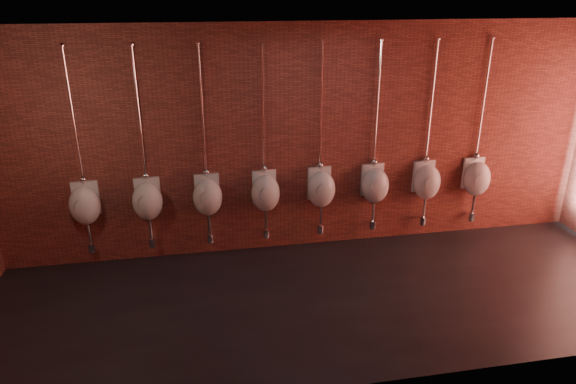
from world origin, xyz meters
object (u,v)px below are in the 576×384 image
object	(u,v)px
urinal_0	(85,204)
urinal_1	(147,200)
urinal_4	(321,188)
urinal_5	(375,185)
urinal_2	(208,196)
urinal_3	(265,192)
urinal_7	(477,178)
urinal_6	(427,181)

from	to	relation	value
urinal_0	urinal_1	world-z (taller)	same
urinal_4	urinal_5	bearing A→B (deg)	0.00
urinal_1	urinal_2	distance (m)	0.80
urinal_2	urinal_5	world-z (taller)	same
urinal_2	urinal_0	bearing A→B (deg)	180.00
urinal_3	urinal_7	size ratio (longest dim) A/B	1.00
urinal_1	urinal_2	world-z (taller)	same
urinal_4	urinal_3	bearing A→B (deg)	180.00
urinal_1	urinal_6	distance (m)	4.01
urinal_3	urinal_5	size ratio (longest dim) A/B	1.00
urinal_6	urinal_3	bearing A→B (deg)	180.00
urinal_2	urinal_7	world-z (taller)	same
urinal_1	urinal_2	bearing A→B (deg)	0.00
urinal_2	urinal_6	bearing A→B (deg)	0.00
urinal_2	urinal_7	xyz separation A→B (m)	(4.01, 0.00, 0.00)
urinal_0	urinal_2	size ratio (longest dim) A/B	1.00
urinal_5	urinal_3	bearing A→B (deg)	180.00
urinal_3	urinal_6	bearing A→B (deg)	0.00
urinal_3	urinal_5	bearing A→B (deg)	0.00
urinal_3	urinal_5	distance (m)	1.60
urinal_1	urinal_6	size ratio (longest dim) A/B	1.00
urinal_2	urinal_7	distance (m)	4.01
urinal_0	urinal_3	xyz separation A→B (m)	(2.41, 0.00, 0.00)
urinal_2	urinal_5	size ratio (longest dim) A/B	1.00
urinal_7	urinal_2	bearing A→B (deg)	180.00
urinal_2	urinal_3	bearing A→B (deg)	0.00
urinal_1	urinal_7	bearing A→B (deg)	0.00
urinal_0	urinal_7	world-z (taller)	same
urinal_1	urinal_5	xyz separation A→B (m)	(3.21, 0.00, 0.00)
urinal_0	urinal_7	distance (m)	5.61
urinal_4	urinal_6	world-z (taller)	same
urinal_6	urinal_0	bearing A→B (deg)	180.00
urinal_2	urinal_7	bearing A→B (deg)	0.00
urinal_6	urinal_7	xyz separation A→B (m)	(0.80, 0.00, 0.00)
urinal_2	urinal_3	world-z (taller)	same
urinal_3	urinal_4	size ratio (longest dim) A/B	1.00
urinal_2	urinal_1	bearing A→B (deg)	180.00
urinal_1	urinal_0	bearing A→B (deg)	180.00
urinal_0	urinal_2	world-z (taller)	same
urinal_6	urinal_7	world-z (taller)	same
urinal_0	urinal_2	bearing A→B (deg)	0.00
urinal_7	urinal_6	bearing A→B (deg)	180.00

